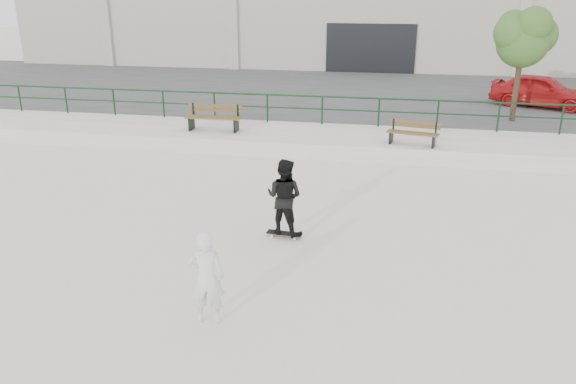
% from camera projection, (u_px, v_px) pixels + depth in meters
% --- Properties ---
extents(ground, '(120.00, 120.00, 0.00)m').
position_uv_depth(ground, '(298.00, 289.00, 10.19)').
color(ground, silver).
rests_on(ground, ground).
extents(ledge, '(30.00, 3.00, 0.50)m').
position_uv_depth(ledge, '(346.00, 142.00, 18.86)').
color(ledge, beige).
rests_on(ledge, ground).
extents(parking_strip, '(60.00, 14.00, 0.50)m').
position_uv_depth(parking_strip, '(362.00, 96.00, 26.70)').
color(parking_strip, '#3F3F3F').
rests_on(parking_strip, ground).
extents(railing, '(28.00, 0.06, 1.03)m').
position_uv_depth(railing, '(350.00, 105.00, 19.72)').
color(railing, '#13351A').
rests_on(railing, ledge).
extents(bench_left, '(1.92, 0.60, 0.88)m').
position_uv_depth(bench_left, '(214.00, 118.00, 19.19)').
color(bench_left, brown).
rests_on(bench_left, ledge).
extents(bench_right, '(1.65, 0.78, 0.73)m').
position_uv_depth(bench_right, '(413.00, 133.00, 17.47)').
color(bench_right, brown).
rests_on(bench_right, ledge).
extents(tree, '(2.28, 2.02, 4.05)m').
position_uv_depth(tree, '(524.00, 36.00, 19.66)').
color(tree, '#4E3A27').
rests_on(tree, parking_strip).
extents(red_car, '(4.20, 2.99, 1.33)m').
position_uv_depth(red_car, '(541.00, 91.00, 22.85)').
color(red_car, '#B01516').
rests_on(red_car, parking_strip).
extents(skateboard, '(0.79, 0.27, 0.09)m').
position_uv_depth(skateboard, '(284.00, 234.00, 12.30)').
color(skateboard, black).
rests_on(skateboard, ground).
extents(standing_skater, '(0.95, 0.82, 1.68)m').
position_uv_depth(standing_skater, '(284.00, 197.00, 12.01)').
color(standing_skater, black).
rests_on(standing_skater, skateboard).
extents(seated_skater, '(0.64, 0.47, 1.61)m').
position_uv_depth(seated_skater, '(206.00, 278.00, 8.96)').
color(seated_skater, white).
rests_on(seated_skater, ground).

